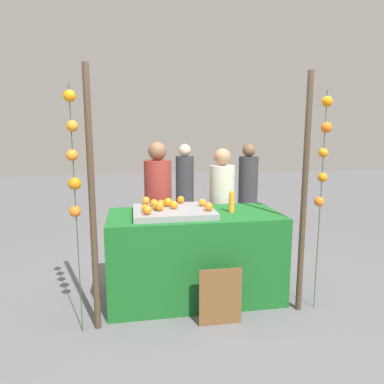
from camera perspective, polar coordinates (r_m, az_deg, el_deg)
ground_plane at (r=3.84m, az=0.40°, el=-16.93°), size 24.00×24.00×0.00m
stall_counter at (r=3.66m, az=0.41°, el=-10.54°), size 1.77×0.86×0.91m
orange_tray at (r=3.48m, az=-3.14°, el=-3.30°), size 0.81×0.67×0.06m
orange_0 at (r=3.38m, az=-5.48°, el=-2.46°), size 0.08×0.08×0.08m
orange_1 at (r=3.58m, az=-6.41°, el=-1.85°), size 0.08×0.08×0.08m
orange_2 at (r=3.44m, az=-6.05°, el=-2.28°), size 0.08×0.08×0.08m
orange_3 at (r=3.36m, az=2.81°, el=-2.47°), size 0.09×0.09×0.09m
orange_4 at (r=3.23m, az=-7.52°, el=-3.05°), size 0.08×0.08×0.08m
orange_5 at (r=3.58m, az=-4.05°, el=-1.72°), size 0.09×0.09×0.09m
orange_6 at (r=3.71m, az=-7.73°, el=-1.43°), size 0.08×0.08×0.08m
orange_7 at (r=3.55m, az=-5.27°, el=-1.93°), size 0.08×0.08×0.08m
orange_8 at (r=3.46m, az=-3.03°, el=-2.19°), size 0.08×0.08×0.08m
orange_9 at (r=3.74m, az=-1.90°, el=-1.31°), size 0.08×0.08×0.08m
orange_10 at (r=3.34m, az=-7.87°, el=-2.72°), size 0.07×0.07×0.07m
orange_11 at (r=3.59m, az=1.76°, el=-1.77°), size 0.08×0.08×0.08m
juice_bottle at (r=3.58m, az=6.67°, el=-1.68°), size 0.06×0.06×0.23m
chalkboard_sign at (r=3.22m, az=4.77°, el=-17.21°), size 0.39×0.03×0.55m
vendor_left at (r=4.18m, az=-5.67°, el=-3.65°), size 0.33×0.33×1.64m
vendor_right at (r=4.31m, az=5.00°, el=-3.76°), size 0.31×0.31×1.55m
crowd_person_0 at (r=5.96m, az=-1.22°, el=0.01°), size 0.31×0.31×1.57m
crowd_person_1 at (r=5.71m, az=9.36°, el=-0.46°), size 0.32×0.32×1.58m
canopy_post_left at (r=2.99m, az=-16.44°, el=-1.84°), size 0.06×0.06×2.28m
canopy_post_right at (r=3.36m, az=18.34°, el=-0.72°), size 0.06×0.06×2.28m
garland_strand_left at (r=2.92m, az=-19.39°, el=5.34°), size 0.11×0.10×2.11m
garland_strand_right at (r=3.41m, az=21.29°, el=6.41°), size 0.12×0.11×2.11m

